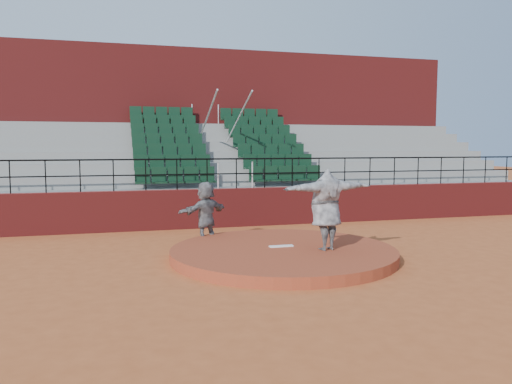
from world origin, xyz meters
TOP-DOWN VIEW (x-y plane):
  - ground at (0.00, 0.00)m, footprint 90.00×90.00m
  - pitchers_mound at (0.00, 0.00)m, footprint 5.50×5.50m
  - pitching_rubber at (0.00, 0.15)m, footprint 0.60×0.15m
  - boundary_wall at (0.00, 5.00)m, footprint 24.00×0.30m
  - wall_railing at (0.00, 5.00)m, footprint 24.04×0.05m
  - seating_deck at (0.00, 8.65)m, footprint 24.00×5.97m
  - press_box_facade at (0.00, 12.60)m, footprint 24.00×3.00m
  - pitcher at (0.92, -0.47)m, footprint 2.46×1.03m
  - fielder at (-1.52, 2.27)m, footprint 1.66×1.29m

SIDE VIEW (x-z plane):
  - ground at x=0.00m, z-range 0.00..0.00m
  - pitchers_mound at x=0.00m, z-range 0.00..0.25m
  - pitching_rubber at x=0.00m, z-range 0.25..0.28m
  - boundary_wall at x=0.00m, z-range 0.00..1.30m
  - fielder at x=-1.52m, z-range 0.00..1.76m
  - pitcher at x=0.92m, z-range 0.25..2.20m
  - seating_deck at x=0.00m, z-range -0.88..3.75m
  - wall_railing at x=0.00m, z-range 1.52..2.54m
  - press_box_facade at x=0.00m, z-range 0.00..7.10m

